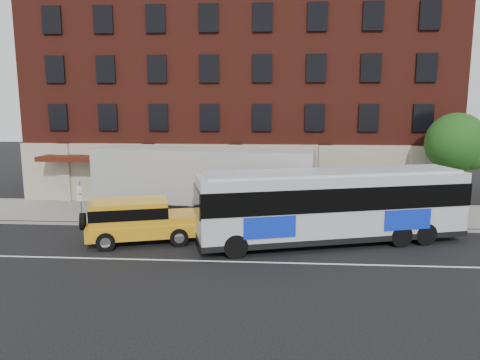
# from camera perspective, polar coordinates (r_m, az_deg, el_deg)

# --- Properties ---
(ground) EXTENTS (120.00, 120.00, 0.00)m
(ground) POSITION_cam_1_polar(r_m,az_deg,el_deg) (19.77, -3.27, -10.74)
(ground) COLOR black
(ground) RESTS_ON ground
(sidewalk) EXTENTS (60.00, 6.00, 0.15)m
(sidewalk) POSITION_cam_1_polar(r_m,az_deg,el_deg) (28.31, -0.99, -4.24)
(sidewalk) COLOR gray
(sidewalk) RESTS_ON ground
(kerb) EXTENTS (60.00, 0.25, 0.15)m
(kerb) POSITION_cam_1_polar(r_m,az_deg,el_deg) (25.43, -1.58, -5.87)
(kerb) COLOR gray
(kerb) RESTS_ON ground
(lane_line) EXTENTS (60.00, 0.12, 0.01)m
(lane_line) POSITION_cam_1_polar(r_m,az_deg,el_deg) (20.24, -3.09, -10.24)
(lane_line) COLOR white
(lane_line) RESTS_ON ground
(building) EXTENTS (30.00, 12.10, 15.00)m
(building) POSITION_cam_1_polar(r_m,az_deg,el_deg) (35.38, 0.08, 10.82)
(building) COLOR #591E15
(building) RESTS_ON sidewalk
(sign_pole) EXTENTS (0.30, 0.20, 2.50)m
(sign_pole) POSITION_cam_1_polar(r_m,az_deg,el_deg) (27.37, -19.58, -2.34)
(sign_pole) COLOR slate
(sign_pole) RESTS_ON ground
(street_tree) EXTENTS (3.60, 3.60, 6.20)m
(street_tree) POSITION_cam_1_polar(r_m,az_deg,el_deg) (30.11, 25.75, 4.00)
(street_tree) COLOR #3A271D
(street_tree) RESTS_ON sidewalk
(city_bus) EXTENTS (13.63, 6.31, 3.66)m
(city_bus) POSITION_cam_1_polar(r_m,az_deg,el_deg) (22.68, 11.57, -2.93)
(city_bus) COLOR silver
(city_bus) RESTS_ON ground
(yellow_suv) EXTENTS (5.83, 3.62, 2.17)m
(yellow_suv) POSITION_cam_1_polar(r_m,az_deg,el_deg) (23.08, -12.93, -4.74)
(yellow_suv) COLOR #F1A61A
(yellow_suv) RESTS_ON ground
(shipping_container) EXTENTS (13.11, 4.53, 4.29)m
(shipping_container) POSITION_cam_1_polar(r_m,az_deg,el_deg) (26.41, -4.78, -0.75)
(shipping_container) COLOR black
(shipping_container) RESTS_ON ground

